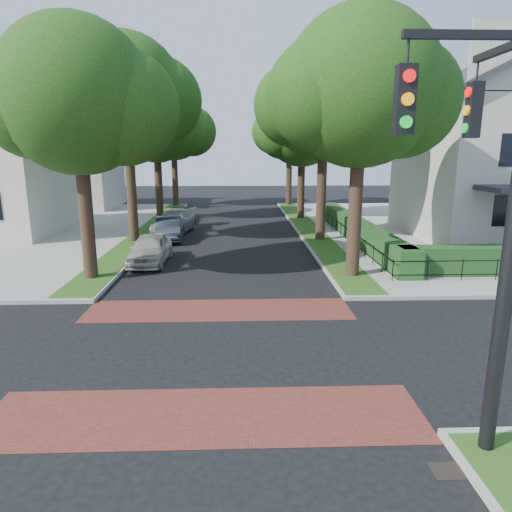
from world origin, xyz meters
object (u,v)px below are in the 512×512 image
Objects in this scene: parked_car_middle at (169,229)px; parked_car_rear at (174,222)px; parked_car_front at (150,249)px; traffic_signal at (498,190)px.

parked_car_rear reaches higher than parked_car_middle.
parked_car_front is at bearing -81.32° from parked_car_rear.
traffic_signal is 17.17m from parked_car_front.
parked_car_front is at bearing -96.36° from parked_car_middle.
traffic_signal is at bearing -58.47° from parked_car_front.
parked_car_front is 0.98× the size of parked_car_middle.
traffic_signal reaches higher than parked_car_middle.
parked_car_rear is (0.00, 8.40, 0.03)m from parked_car_front.
traffic_signal reaches higher than parked_car_front.
traffic_signal is at bearing -73.71° from parked_car_middle.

